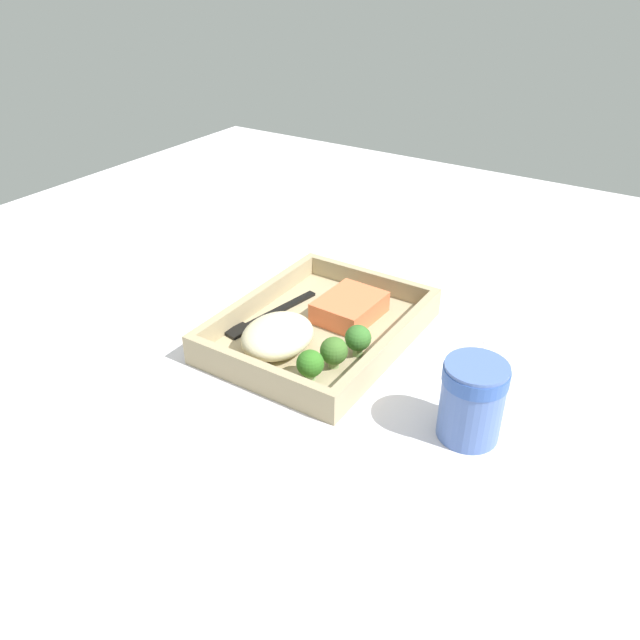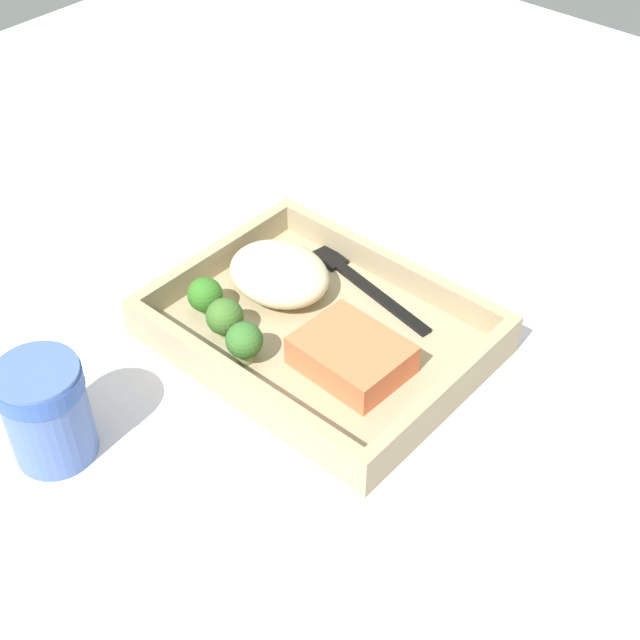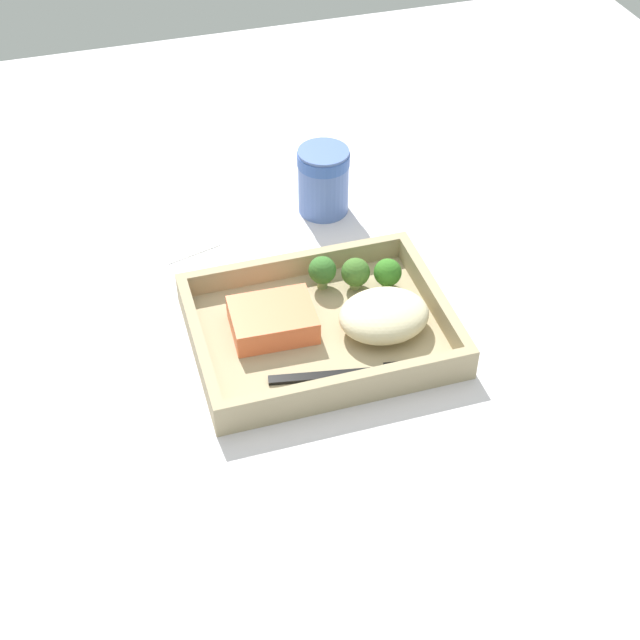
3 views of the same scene
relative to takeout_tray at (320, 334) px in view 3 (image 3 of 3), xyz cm
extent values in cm
cube|color=silver|center=(0.00, 0.00, -1.60)|extent=(160.00, 160.00, 2.00)
cube|color=tan|center=(0.00, 0.00, 0.00)|extent=(28.36, 21.86, 1.20)
cube|color=tan|center=(0.00, -10.33, 2.00)|extent=(28.36, 1.20, 2.80)
cube|color=tan|center=(0.00, 10.33, 2.00)|extent=(28.36, 1.20, 2.80)
cube|color=tan|center=(-13.58, 0.00, 2.00)|extent=(1.20, 19.46, 2.80)
cube|color=tan|center=(13.58, 0.00, 2.00)|extent=(1.20, 19.46, 2.80)
cube|color=#F27044|center=(-5.00, 1.58, 2.06)|extent=(9.52, 7.64, 2.91)
ellipsoid|color=beige|center=(6.79, -1.92, 2.67)|extent=(10.17, 8.40, 4.15)
cylinder|color=#759658|center=(2.41, 7.09, 1.40)|extent=(1.24, 1.24, 1.60)
sphere|color=#366C2A|center=(2.41, 7.09, 3.11)|extent=(3.28, 3.28, 3.28)
cylinder|color=#7DA366|center=(9.69, 4.87, 1.24)|extent=(1.24, 1.24, 1.28)
sphere|color=#337221|center=(9.69, 4.87, 2.78)|extent=(3.28, 3.28, 3.28)
cylinder|color=#7C965A|center=(6.09, 5.87, 1.27)|extent=(1.29, 1.29, 1.34)
sphere|color=#3E6C28|center=(6.09, 5.87, 2.87)|extent=(3.39, 3.39, 3.39)
cube|color=black|center=(-1.43, -7.23, 0.82)|extent=(12.39, 3.32, 0.44)
cube|color=black|center=(6.34, -8.66, 0.82)|extent=(3.74, 2.78, 0.44)
cylinder|color=#4C68AD|center=(7.53, 23.53, 3.92)|extent=(6.57, 6.57, 9.03)
cylinder|color=#3356A8|center=(7.53, 23.53, 7.22)|extent=(6.77, 6.77, 1.63)
cube|color=white|center=(-12.68, 25.81, -0.48)|extent=(10.80, 15.85, 0.24)
camera|label=1|loc=(58.66, 37.65, 44.67)|focal=35.00mm
camera|label=2|loc=(-39.17, 44.72, 55.09)|focal=50.00mm
camera|label=3|loc=(-20.88, -69.40, 68.76)|focal=50.00mm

